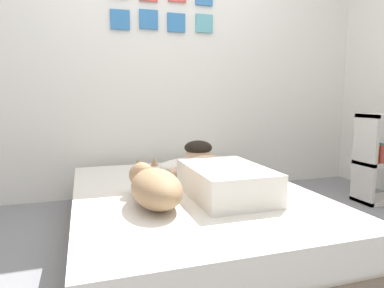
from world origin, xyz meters
name	(u,v)px	position (x,y,z in m)	size (l,w,h in m)	color
ground_plane	(222,255)	(0.00, 0.00, 0.00)	(12.03, 12.03, 0.00)	gray
back_wall	(162,57)	(0.00, 1.43, 1.25)	(4.02, 0.12, 2.50)	silver
bed	(191,214)	(-0.08, 0.31, 0.15)	(1.46, 1.93, 0.31)	#726051
pillow	(193,165)	(0.09, 0.80, 0.36)	(0.52, 0.32, 0.11)	white
person_lying	(217,174)	(0.07, 0.25, 0.41)	(0.43, 0.92, 0.27)	silver
dog	(154,186)	(-0.36, 0.08, 0.41)	(0.26, 0.57, 0.21)	#9E7A56
coffee_cup	(209,170)	(0.17, 0.66, 0.35)	(0.12, 0.09, 0.07)	teal
cell_phone	(247,204)	(0.12, -0.07, 0.31)	(0.07, 0.14, 0.01)	black
bookshelf	(383,158)	(1.69, 0.53, 0.38)	(0.45, 0.24, 0.75)	silver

